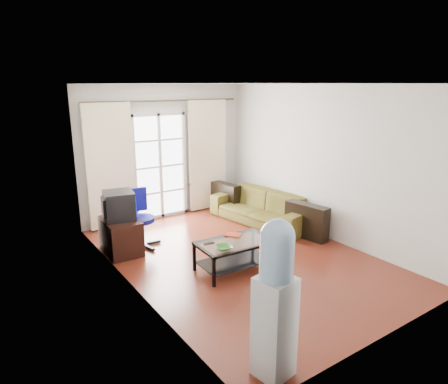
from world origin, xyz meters
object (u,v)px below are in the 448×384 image
Objects in this scene: sofa at (261,207)px; water_cooler at (275,297)px; tv_stand at (121,236)px; crt_tv at (118,205)px; coffee_table at (235,251)px; task_chair at (140,230)px.

sofa is 4.39m from water_cooler.
sofa is 1.44× the size of water_cooler.
crt_tv is (0.00, 0.05, 0.51)m from tv_stand.
coffee_table is at bearing -58.54° from sofa.
sofa is 2.30× the size of task_chair.
water_cooler is at bearing -76.19° from crt_tv.
coffee_table is 1.84m from task_chair.
coffee_table is (-1.67, -1.42, -0.02)m from sofa.
water_cooler is at bearing -85.31° from tv_stand.
crt_tv reaches higher than task_chair.
crt_tv is at bearing -170.52° from task_chair.
sofa reaches higher than tv_stand.
crt_tv is 0.58× the size of task_chair.
task_chair is at bearing 13.75° from tv_stand.
task_chair is (0.37, 0.08, 0.01)m from tv_stand.
task_chair is at bearing 77.23° from water_cooler.
crt_tv reaches higher than tv_stand.
crt_tv is at bearing 83.03° from water_cooler.
water_cooler reaches higher than sofa.
tv_stand is at bearing -163.49° from task_chair.
crt_tv is 0.63m from task_chair.
crt_tv reaches higher than coffee_table.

